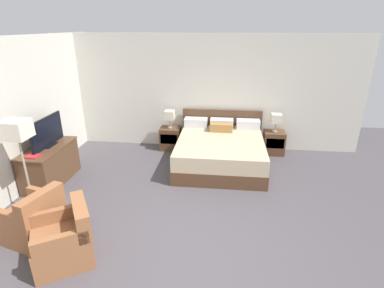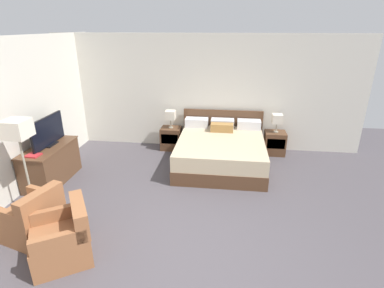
{
  "view_description": "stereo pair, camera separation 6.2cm",
  "coord_description": "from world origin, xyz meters",
  "px_view_note": "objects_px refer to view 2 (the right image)",
  "views": [
    {
      "loc": [
        0.52,
        -2.95,
        2.8
      ],
      "look_at": [
        -0.07,
        2.18,
        0.75
      ],
      "focal_mm": 28.0,
      "sensor_mm": 36.0,
      "label": 1
    },
    {
      "loc": [
        0.58,
        -2.95,
        2.8
      ],
      "look_at": [
        -0.07,
        2.18,
        0.75
      ],
      "focal_mm": 28.0,
      "sensor_mm": 36.0,
      "label": 2
    }
  ],
  "objects_px": {
    "armchair_by_window": "(33,218)",
    "bed": "(221,151)",
    "nightstand_left": "(171,138)",
    "nightstand_right": "(275,143)",
    "table_lamp_left": "(171,115)",
    "book_red_cover": "(33,155)",
    "tv": "(48,132)",
    "floor_lamp": "(18,135)",
    "armchair_companion": "(64,239)",
    "table_lamp_right": "(277,119)",
    "dresser": "(51,163)"
  },
  "relations": [
    {
      "from": "armchair_by_window",
      "to": "bed",
      "type": "bearing_deg",
      "value": 46.82
    },
    {
      "from": "dresser",
      "to": "book_red_cover",
      "type": "bearing_deg",
      "value": -89.99
    },
    {
      "from": "nightstand_right",
      "to": "table_lamp_right",
      "type": "relative_size",
      "value": 1.27
    },
    {
      "from": "tv",
      "to": "floor_lamp",
      "type": "relative_size",
      "value": 0.64
    },
    {
      "from": "tv",
      "to": "armchair_by_window",
      "type": "relative_size",
      "value": 1.16
    },
    {
      "from": "dresser",
      "to": "armchair_by_window",
      "type": "distance_m",
      "value": 1.69
    },
    {
      "from": "dresser",
      "to": "book_red_cover",
      "type": "relative_size",
      "value": 5.49
    },
    {
      "from": "nightstand_right",
      "to": "table_lamp_right",
      "type": "distance_m",
      "value": 0.58
    },
    {
      "from": "bed",
      "to": "floor_lamp",
      "type": "height_order",
      "value": "floor_lamp"
    },
    {
      "from": "dresser",
      "to": "armchair_companion",
      "type": "distance_m",
      "value": 2.32
    },
    {
      "from": "nightstand_right",
      "to": "armchair_companion",
      "type": "height_order",
      "value": "armchair_companion"
    },
    {
      "from": "nightstand_right",
      "to": "dresser",
      "type": "height_order",
      "value": "dresser"
    },
    {
      "from": "book_red_cover",
      "to": "tv",
      "type": "bearing_deg",
      "value": 89.73
    },
    {
      "from": "armchair_by_window",
      "to": "floor_lamp",
      "type": "height_order",
      "value": "floor_lamp"
    },
    {
      "from": "nightstand_right",
      "to": "table_lamp_left",
      "type": "bearing_deg",
      "value": 179.97
    },
    {
      "from": "nightstand_left",
      "to": "armchair_companion",
      "type": "height_order",
      "value": "armchair_companion"
    },
    {
      "from": "table_lamp_right",
      "to": "book_red_cover",
      "type": "relative_size",
      "value": 1.85
    },
    {
      "from": "tv",
      "to": "floor_lamp",
      "type": "distance_m",
      "value": 1.11
    },
    {
      "from": "tv",
      "to": "nightstand_left",
      "type": "bearing_deg",
      "value": 42.67
    },
    {
      "from": "tv",
      "to": "dresser",
      "type": "bearing_deg",
      "value": -91.83
    },
    {
      "from": "dresser",
      "to": "tv",
      "type": "height_order",
      "value": "tv"
    },
    {
      "from": "table_lamp_right",
      "to": "armchair_companion",
      "type": "height_order",
      "value": "table_lamp_right"
    },
    {
      "from": "dresser",
      "to": "armchair_by_window",
      "type": "xyz_separation_m",
      "value": [
        0.64,
        -1.56,
        -0.08
      ]
    },
    {
      "from": "table_lamp_left",
      "to": "armchair_by_window",
      "type": "xyz_separation_m",
      "value": [
        -1.31,
        -3.44,
        -0.56
      ]
    },
    {
      "from": "armchair_by_window",
      "to": "floor_lamp",
      "type": "xyz_separation_m",
      "value": [
        -0.42,
        0.6,
        1.01
      ]
    },
    {
      "from": "nightstand_right",
      "to": "table_lamp_left",
      "type": "relative_size",
      "value": 1.27
    },
    {
      "from": "armchair_companion",
      "to": "book_red_cover",
      "type": "bearing_deg",
      "value": 131.36
    },
    {
      "from": "book_red_cover",
      "to": "nightstand_left",
      "type": "bearing_deg",
      "value": 49.77
    },
    {
      "from": "nightstand_left",
      "to": "nightstand_right",
      "type": "height_order",
      "value": "same"
    },
    {
      "from": "armchair_companion",
      "to": "nightstand_left",
      "type": "bearing_deg",
      "value": 80.32
    },
    {
      "from": "armchair_by_window",
      "to": "book_red_cover",
      "type": "bearing_deg",
      "value": 119.74
    },
    {
      "from": "nightstand_left",
      "to": "floor_lamp",
      "type": "bearing_deg",
      "value": -121.34
    },
    {
      "from": "table_lamp_left",
      "to": "armchair_by_window",
      "type": "relative_size",
      "value": 0.5
    },
    {
      "from": "table_lamp_right",
      "to": "book_red_cover",
      "type": "distance_m",
      "value": 4.97
    },
    {
      "from": "tv",
      "to": "book_red_cover",
      "type": "height_order",
      "value": "tv"
    },
    {
      "from": "dresser",
      "to": "table_lamp_left",
      "type": "bearing_deg",
      "value": 43.89
    },
    {
      "from": "floor_lamp",
      "to": "table_lamp_right",
      "type": "bearing_deg",
      "value": 34.26
    },
    {
      "from": "bed",
      "to": "table_lamp_left",
      "type": "xyz_separation_m",
      "value": [
        -1.22,
        0.74,
        0.52
      ]
    },
    {
      "from": "dresser",
      "to": "armchair_by_window",
      "type": "relative_size",
      "value": 1.47
    },
    {
      "from": "nightstand_left",
      "to": "book_red_cover",
      "type": "bearing_deg",
      "value": -130.23
    },
    {
      "from": "table_lamp_left",
      "to": "floor_lamp",
      "type": "xyz_separation_m",
      "value": [
        -1.73,
        -2.84,
        0.45
      ]
    },
    {
      "from": "bed",
      "to": "dresser",
      "type": "xyz_separation_m",
      "value": [
        -3.18,
        -1.14,
        0.05
      ]
    },
    {
      "from": "table_lamp_left",
      "to": "dresser",
      "type": "distance_m",
      "value": 2.75
    },
    {
      "from": "tv",
      "to": "table_lamp_left",
      "type": "bearing_deg",
      "value": 42.69
    },
    {
      "from": "table_lamp_right",
      "to": "floor_lamp",
      "type": "xyz_separation_m",
      "value": [
        -4.17,
        -2.84,
        0.45
      ]
    },
    {
      "from": "dresser",
      "to": "floor_lamp",
      "type": "xyz_separation_m",
      "value": [
        0.23,
        -0.96,
        0.93
      ]
    },
    {
      "from": "table_lamp_left",
      "to": "armchair_by_window",
      "type": "bearing_deg",
      "value": -110.86
    },
    {
      "from": "table_lamp_right",
      "to": "armchair_by_window",
      "type": "xyz_separation_m",
      "value": [
        -3.75,
        -3.44,
        -0.56
      ]
    },
    {
      "from": "table_lamp_left",
      "to": "book_red_cover",
      "type": "xyz_separation_m",
      "value": [
        -1.95,
        -2.31,
        -0.12
      ]
    },
    {
      "from": "bed",
      "to": "tv",
      "type": "distance_m",
      "value": 3.41
    }
  ]
}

